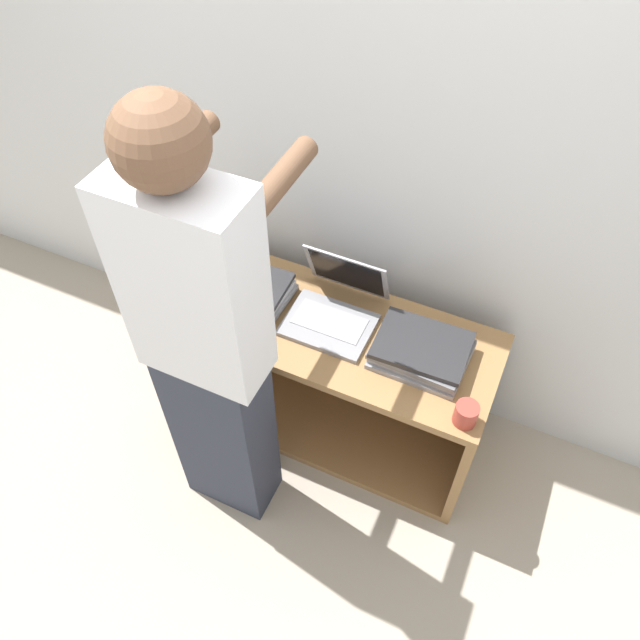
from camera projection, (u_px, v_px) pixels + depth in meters
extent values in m
plane|color=#9E9384|center=(303.00, 463.00, 2.73)|extent=(12.00, 12.00, 0.00)
cube|color=silver|center=(373.00, 154.00, 2.19)|extent=(8.00, 0.05, 2.40)
cube|color=olive|center=(328.00, 330.00, 2.40)|extent=(1.32, 0.52, 0.04)
cube|color=olive|center=(327.00, 415.00, 2.87)|extent=(1.32, 0.52, 0.04)
cube|color=olive|center=(198.00, 327.00, 2.81)|extent=(0.04, 0.52, 0.58)
cube|color=olive|center=(476.00, 432.00, 2.46)|extent=(0.04, 0.52, 0.58)
cube|color=olive|center=(350.00, 336.00, 2.78)|extent=(1.25, 0.04, 0.58)
cube|color=gray|center=(329.00, 325.00, 2.38)|extent=(0.33, 0.25, 0.02)
cube|color=gray|center=(330.00, 321.00, 2.38)|extent=(0.27, 0.14, 0.00)
cube|color=gray|center=(347.00, 273.00, 2.39)|extent=(0.33, 0.10, 0.24)
cube|color=black|center=(347.00, 273.00, 2.38)|extent=(0.29, 0.08, 0.21)
cube|color=gray|center=(246.00, 294.00, 2.48)|extent=(0.34, 0.25, 0.02)
cube|color=gray|center=(247.00, 293.00, 2.46)|extent=(0.34, 0.26, 0.02)
cube|color=#B7B7BC|center=(244.00, 289.00, 2.45)|extent=(0.34, 0.26, 0.02)
cube|color=#232326|center=(244.00, 284.00, 2.43)|extent=(0.34, 0.26, 0.02)
cube|color=gray|center=(419.00, 358.00, 2.28)|extent=(0.33, 0.25, 0.02)
cube|color=gray|center=(422.00, 352.00, 2.27)|extent=(0.34, 0.26, 0.02)
cube|color=slate|center=(422.00, 349.00, 2.25)|extent=(0.34, 0.26, 0.02)
cube|color=#232326|center=(422.00, 345.00, 2.24)|extent=(0.34, 0.26, 0.02)
cube|color=#2D3342|center=(224.00, 431.00, 2.33)|extent=(0.34, 0.20, 0.87)
cube|color=white|center=(192.00, 286.00, 1.74)|extent=(0.40, 0.20, 0.69)
sphere|color=brown|center=(159.00, 142.00, 1.39)|extent=(0.24, 0.24, 0.24)
cylinder|color=brown|center=(180.00, 149.00, 1.76)|extent=(0.07, 0.32, 0.07)
cylinder|color=brown|center=(281.00, 178.00, 1.67)|extent=(0.07, 0.32, 0.07)
cylinder|color=#9E382D|center=(466.00, 414.00, 2.08)|extent=(0.08, 0.08, 0.09)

